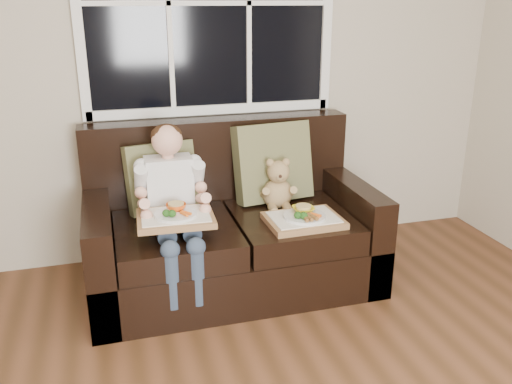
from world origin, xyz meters
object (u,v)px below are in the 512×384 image
object	(u,v)px
teddy_bear	(278,188)
tray_right	(304,219)
tray_left	(176,217)
loveseat	(230,233)
child	(172,193)

from	to	relation	value
teddy_bear	tray_right	world-z (taller)	teddy_bear
tray_right	tray_left	bearing A→B (deg)	178.39
teddy_bear	tray_right	xyz separation A→B (m)	(0.06, -0.29, -0.10)
loveseat	teddy_bear	distance (m)	0.41
tray_left	tray_right	world-z (taller)	tray_left
loveseat	tray_right	xyz separation A→B (m)	(0.37, -0.29, 0.17)
child	tray_right	distance (m)	0.77
child	teddy_bear	distance (m)	0.68
loveseat	tray_right	bearing A→B (deg)	-38.31
loveseat	tray_right	distance (m)	0.50
loveseat	child	size ratio (longest dim) A/B	1.94
tray_right	teddy_bear	bearing A→B (deg)	101.03
child	tray_left	xyz separation A→B (m)	(-0.01, -0.17, -0.07)
teddy_bear	tray_right	size ratio (longest dim) A/B	0.75
loveseat	child	distance (m)	0.51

